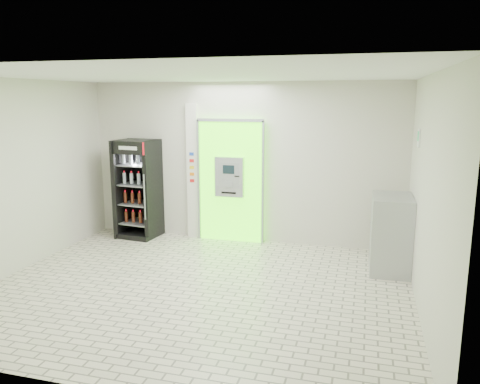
% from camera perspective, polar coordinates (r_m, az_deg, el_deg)
% --- Properties ---
extents(ground, '(6.00, 6.00, 0.00)m').
position_cam_1_polar(ground, '(6.92, -5.21, -11.64)').
color(ground, '#BEB79E').
rests_on(ground, ground).
extents(room_shell, '(6.00, 6.00, 6.00)m').
position_cam_1_polar(room_shell, '(6.43, -5.50, 3.66)').
color(room_shell, beige).
rests_on(room_shell, ground).
extents(atm_assembly, '(1.30, 0.24, 2.33)m').
position_cam_1_polar(atm_assembly, '(8.85, -1.11, 1.44)').
color(atm_assembly, '#48ED0D').
rests_on(atm_assembly, ground).
extents(pillar, '(0.22, 0.11, 2.60)m').
position_cam_1_polar(pillar, '(9.11, -5.76, 2.49)').
color(pillar, silver).
rests_on(pillar, ground).
extents(beverage_cooler, '(0.79, 0.73, 1.91)m').
position_cam_1_polar(beverage_cooler, '(9.36, -12.28, 0.15)').
color(beverage_cooler, black).
rests_on(beverage_cooler, ground).
extents(steel_cabinet, '(0.62, 0.91, 1.21)m').
position_cam_1_polar(steel_cabinet, '(7.76, 17.89, -4.85)').
color(steel_cabinet, '#9C9EA3').
rests_on(steel_cabinet, ground).
extents(exit_sign, '(0.02, 0.22, 0.26)m').
position_cam_1_polar(exit_sign, '(7.41, 20.96, 6.17)').
color(exit_sign, white).
rests_on(exit_sign, room_shell).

